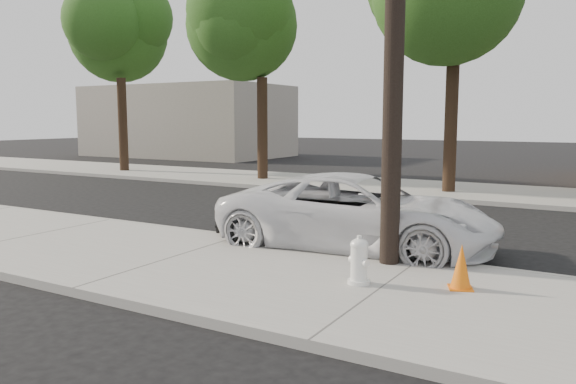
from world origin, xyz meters
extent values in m
plane|color=black|center=(0.00, 0.00, 0.00)|extent=(120.00, 120.00, 0.00)
cube|color=gray|center=(0.00, -4.30, 0.07)|extent=(90.00, 4.40, 0.15)
cube|color=gray|center=(0.00, 8.50, 0.07)|extent=(90.00, 5.00, 0.15)
cube|color=#9E9B93|center=(0.00, -2.10, 0.07)|extent=(90.00, 0.12, 0.16)
cube|color=gray|center=(-20.00, 20.00, 2.50)|extent=(14.00, 8.00, 5.00)
cylinder|color=black|center=(-14.00, 8.00, 2.40)|extent=(0.44, 0.44, 4.50)
sphere|color=#1F4313|center=(-14.00, 8.00, 6.15)|extent=(4.50, 4.50, 4.50)
sphere|color=#1F4313|center=(-13.40, 7.55, 7.35)|extent=(3.60, 3.60, 3.60)
cylinder|color=black|center=(-6.00, 8.20, 2.28)|extent=(0.44, 0.44, 4.25)
sphere|color=#1F4313|center=(-6.00, 8.20, 5.80)|extent=(4.20, 4.20, 4.20)
sphere|color=#1F4313|center=(-5.44, 7.78, 6.92)|extent=(3.36, 3.36, 3.36)
cylinder|color=black|center=(2.00, 7.80, 2.53)|extent=(0.44, 0.44, 4.75)
sphere|color=#1F4313|center=(2.00, 7.80, 6.50)|extent=(4.80, 4.80, 4.80)
imported|color=white|center=(2.48, -1.52, 0.78)|extent=(5.80, 3.02, 1.56)
cylinder|color=white|center=(3.63, -4.15, 0.18)|extent=(0.34, 0.34, 0.06)
cylinder|color=white|center=(3.63, -4.15, 0.45)|extent=(0.26, 0.26, 0.59)
ellipsoid|color=white|center=(3.63, -4.15, 0.76)|extent=(0.28, 0.28, 0.20)
cylinder|color=white|center=(3.63, -4.15, 0.50)|extent=(0.38, 0.26, 0.12)
cylinder|color=white|center=(3.63, -4.15, 0.50)|extent=(0.22, 0.24, 0.15)
cube|color=orange|center=(5.05, -3.63, 0.16)|extent=(0.45, 0.45, 0.02)
cone|color=orange|center=(5.05, -3.63, 0.49)|extent=(0.40, 0.40, 0.68)
camera|label=1|loc=(6.87, -11.95, 2.66)|focal=35.00mm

